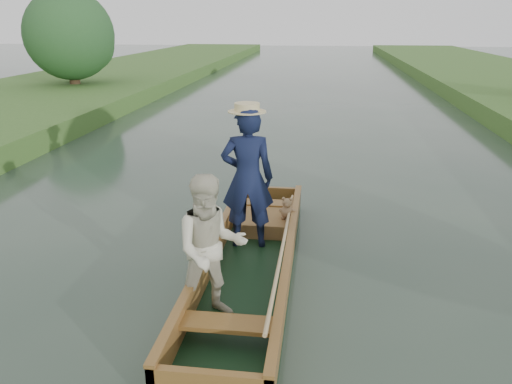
# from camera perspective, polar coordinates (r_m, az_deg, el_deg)

# --- Properties ---
(ground) EXTENTS (120.00, 120.00, 0.00)m
(ground) POSITION_cam_1_polar(r_m,az_deg,el_deg) (6.73, -0.67, -9.35)
(ground) COLOR #283D30
(ground) RESTS_ON ground
(trees_far) EXTENTS (22.93, 6.18, 4.41)m
(trees_far) POSITION_cam_1_polar(r_m,az_deg,el_deg) (19.31, 2.94, 17.10)
(trees_far) COLOR #47331E
(trees_far) RESTS_ON ground
(punt) EXTENTS (1.30, 5.00, 2.13)m
(punt) POSITION_cam_1_polar(r_m,az_deg,el_deg) (6.41, -1.74, -4.10)
(punt) COLOR black
(punt) RESTS_ON ground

